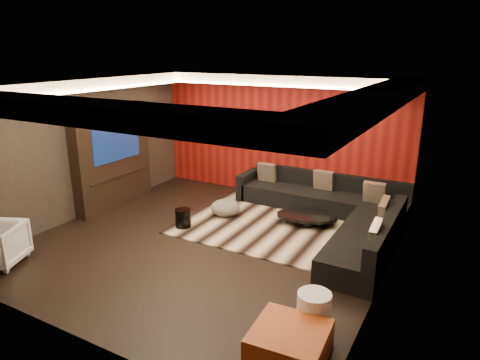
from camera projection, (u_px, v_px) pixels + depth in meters
The scene contains 25 objects.
floor at pixel (209, 242), 7.70m from camera, with size 6.00×6.00×0.02m, color black.
ceiling at pixel (206, 82), 6.86m from camera, with size 6.00×6.00×0.02m, color silver.
wall_back at pixel (280, 137), 9.79m from camera, with size 6.00×0.02×2.80m, color black.
wall_left at pixel (84, 148), 8.68m from camera, with size 0.02×6.00×2.80m, color black.
wall_right at pixel (391, 195), 5.88m from camera, with size 0.02×6.00×2.80m, color black.
red_feature_wall at pixel (279, 137), 9.76m from camera, with size 5.98×0.05×2.78m, color #6B0C0A.
soffit_back at pixel (275, 80), 9.15m from camera, with size 6.00×0.60×0.22m, color silver.
soffit_front at pixel (68, 110), 4.65m from camera, with size 6.00×0.60×0.22m, color silver.
soffit_left at pixel (88, 84), 8.16m from camera, with size 0.60×4.80×0.22m, color silver.
soffit_right at pixel (376, 99), 5.64m from camera, with size 0.60×4.80×0.22m, color silver.
cove_back at pixel (269, 85), 8.90m from camera, with size 4.80×0.08×0.04m, color #FFD899.
cove_front at pixel (93, 114), 4.96m from camera, with size 4.80×0.08×0.04m, color #FFD899.
cove_left at pixel (101, 89), 8.02m from camera, with size 0.08×4.80×0.04m, color #FFD899.
cove_right at pixel (350, 104), 5.83m from camera, with size 0.08×4.80×0.04m, color #FFD899.
tv_surround at pixel (112, 157), 9.19m from camera, with size 0.30×2.00×2.20m, color black.
tv_screen at pixel (116, 142), 9.02m from camera, with size 0.04×1.30×0.80m, color black.
tv_shelf at pixel (119, 176), 9.24m from camera, with size 0.04×1.60×0.04m, color black.
rug at pixel (288, 225), 8.38m from camera, with size 4.00×3.00×0.02m, color #C3AA8E.
coffee_table at pixel (307, 219), 8.39m from camera, with size 1.18×1.18×0.20m, color black.
drum_stool at pixel (183, 218), 8.25m from camera, with size 0.30×0.30×0.36m, color black.
striped_pouf at pixel (225, 208), 8.83m from camera, with size 0.60×0.60×0.33m, color #BFB794.
white_side_table at pixel (314, 312), 5.20m from camera, with size 0.42×0.42×0.52m, color white.
orange_ottoman at pixel (289, 344), 4.77m from camera, with size 0.82×0.82×0.36m, color #913612.
sectional_sofa at pixel (335, 212), 8.37m from camera, with size 3.65×3.50×0.75m.
throw_pillows at pixel (339, 195), 8.26m from camera, with size 3.22×2.75×0.50m.
Camera 1 is at (3.90, -5.87, 3.33)m, focal length 32.00 mm.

